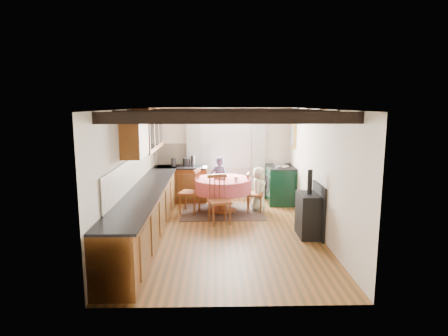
{
  "coord_description": "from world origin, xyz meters",
  "views": [
    {
      "loc": [
        -0.19,
        -7.09,
        2.49
      ],
      "look_at": [
        0.0,
        0.8,
        1.15
      ],
      "focal_mm": 30.26,
      "sensor_mm": 36.0,
      "label": 1
    }
  ],
  "objects_px": {
    "aga_range": "(280,184)",
    "chair_near": "(219,200)",
    "dining_table": "(223,195)",
    "child_right": "(259,189)",
    "chair_right": "(255,193)",
    "child_far": "(219,180)",
    "cup": "(236,179)",
    "chair_left": "(190,191)",
    "cast_iron_stove": "(309,203)"
  },
  "relations": [
    {
      "from": "chair_left",
      "to": "chair_right",
      "type": "distance_m",
      "value": 1.51
    },
    {
      "from": "dining_table",
      "to": "aga_range",
      "type": "height_order",
      "value": "aga_range"
    },
    {
      "from": "child_right",
      "to": "dining_table",
      "type": "bearing_deg",
      "value": 115.85
    },
    {
      "from": "child_far",
      "to": "cup",
      "type": "xyz_separation_m",
      "value": [
        0.36,
        -1.12,
        0.24
      ]
    },
    {
      "from": "dining_table",
      "to": "chair_left",
      "type": "xyz_separation_m",
      "value": [
        -0.76,
        -0.06,
        0.12
      ]
    },
    {
      "from": "dining_table",
      "to": "chair_near",
      "type": "relative_size",
      "value": 1.28
    },
    {
      "from": "child_far",
      "to": "chair_left",
      "type": "bearing_deg",
      "value": 39.97
    },
    {
      "from": "chair_left",
      "to": "dining_table",
      "type": "bearing_deg",
      "value": 110.14
    },
    {
      "from": "cast_iron_stove",
      "to": "cup",
      "type": "height_order",
      "value": "cast_iron_stove"
    },
    {
      "from": "dining_table",
      "to": "cup",
      "type": "distance_m",
      "value": 0.62
    },
    {
      "from": "child_far",
      "to": "child_right",
      "type": "relative_size",
      "value": 1.16
    },
    {
      "from": "chair_left",
      "to": "child_right",
      "type": "distance_m",
      "value": 1.63
    },
    {
      "from": "aga_range",
      "to": "child_right",
      "type": "distance_m",
      "value": 0.96
    },
    {
      "from": "dining_table",
      "to": "cast_iron_stove",
      "type": "distance_m",
      "value": 2.32
    },
    {
      "from": "aga_range",
      "to": "cup",
      "type": "xyz_separation_m",
      "value": [
        -1.2,
        -1.19,
        0.36
      ]
    },
    {
      "from": "chair_left",
      "to": "cast_iron_stove",
      "type": "bearing_deg",
      "value": 71.56
    },
    {
      "from": "aga_range",
      "to": "chair_near",
      "type": "bearing_deg",
      "value": -132.37
    },
    {
      "from": "dining_table",
      "to": "child_right",
      "type": "distance_m",
      "value": 0.88
    },
    {
      "from": "chair_left",
      "to": "child_far",
      "type": "distance_m",
      "value": 1.1
    },
    {
      "from": "chair_near",
      "to": "cup",
      "type": "relative_size",
      "value": 10.32
    },
    {
      "from": "aga_range",
      "to": "chair_left",
      "type": "bearing_deg",
      "value": -157.77
    },
    {
      "from": "cast_iron_stove",
      "to": "child_far",
      "type": "xyz_separation_m",
      "value": [
        -1.67,
        2.46,
        -0.04
      ]
    },
    {
      "from": "chair_right",
      "to": "child_right",
      "type": "bearing_deg",
      "value": -26.85
    },
    {
      "from": "cup",
      "to": "dining_table",
      "type": "bearing_deg",
      "value": 131.6
    },
    {
      "from": "chair_near",
      "to": "child_far",
      "type": "height_order",
      "value": "child_far"
    },
    {
      "from": "aga_range",
      "to": "child_right",
      "type": "xyz_separation_m",
      "value": [
        -0.63,
        -0.72,
        0.04
      ]
    },
    {
      "from": "chair_right",
      "to": "cast_iron_stove",
      "type": "bearing_deg",
      "value": -143.68
    },
    {
      "from": "dining_table",
      "to": "aga_range",
      "type": "bearing_deg",
      "value": 30.08
    },
    {
      "from": "chair_left",
      "to": "child_far",
      "type": "xyz_separation_m",
      "value": [
        0.69,
        0.85,
        0.08
      ]
    },
    {
      "from": "aga_range",
      "to": "cup",
      "type": "height_order",
      "value": "aga_range"
    },
    {
      "from": "chair_left",
      "to": "child_right",
      "type": "xyz_separation_m",
      "value": [
        1.62,
        0.2,
        -0.0
      ]
    },
    {
      "from": "dining_table",
      "to": "cup",
      "type": "xyz_separation_m",
      "value": [
        0.29,
        -0.33,
        0.44
      ]
    },
    {
      "from": "chair_left",
      "to": "cast_iron_stove",
      "type": "height_order",
      "value": "cast_iron_stove"
    },
    {
      "from": "chair_left",
      "to": "child_right",
      "type": "relative_size",
      "value": 1.0
    },
    {
      "from": "cup",
      "to": "cast_iron_stove",
      "type": "bearing_deg",
      "value": -45.66
    },
    {
      "from": "child_right",
      "to": "cup",
      "type": "xyz_separation_m",
      "value": [
        -0.57,
        -0.47,
        0.32
      ]
    },
    {
      "from": "dining_table",
      "to": "child_right",
      "type": "relative_size",
      "value": 1.27
    },
    {
      "from": "chair_near",
      "to": "aga_range",
      "type": "relative_size",
      "value": 0.99
    },
    {
      "from": "child_right",
      "to": "cast_iron_stove",
      "type": "bearing_deg",
      "value": -141.36
    },
    {
      "from": "aga_range",
      "to": "child_far",
      "type": "bearing_deg",
      "value": -177.37
    },
    {
      "from": "dining_table",
      "to": "chair_right",
      "type": "relative_size",
      "value": 1.44
    },
    {
      "from": "dining_table",
      "to": "cast_iron_stove",
      "type": "xyz_separation_m",
      "value": [
        1.6,
        -1.67,
        0.25
      ]
    },
    {
      "from": "chair_near",
      "to": "dining_table",
      "type": "bearing_deg",
      "value": 68.96
    },
    {
      "from": "chair_right",
      "to": "aga_range",
      "type": "bearing_deg",
      "value": -31.12
    },
    {
      "from": "chair_near",
      "to": "cast_iron_stove",
      "type": "xyz_separation_m",
      "value": [
        1.68,
        -0.81,
        0.13
      ]
    },
    {
      "from": "child_far",
      "to": "cup",
      "type": "bearing_deg",
      "value": 96.99
    },
    {
      "from": "dining_table",
      "to": "child_far",
      "type": "relative_size",
      "value": 1.1
    },
    {
      "from": "cast_iron_stove",
      "to": "cup",
      "type": "distance_m",
      "value": 1.88
    },
    {
      "from": "chair_near",
      "to": "cup",
      "type": "height_order",
      "value": "chair_near"
    },
    {
      "from": "chair_right",
      "to": "child_far",
      "type": "height_order",
      "value": "child_far"
    }
  ]
}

